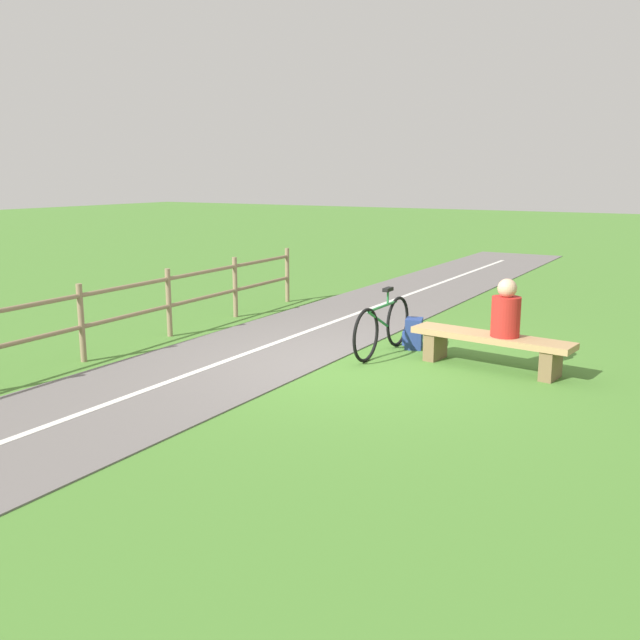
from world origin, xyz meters
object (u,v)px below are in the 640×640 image
at_px(bicycle, 383,327).
at_px(backpack, 413,334).
at_px(bench, 491,344).
at_px(person_seated, 506,312).

distance_m(bicycle, backpack, 0.57).
height_order(bench, bicycle, bicycle).
bearing_deg(bench, backpack, -14.13).
bearing_deg(person_seated, bench, 0.00).
xyz_separation_m(bench, person_seated, (-0.18, 0.02, 0.44)).
distance_m(person_seated, bicycle, 1.73).
xyz_separation_m(bench, backpack, (1.26, -0.48, -0.10)).
xyz_separation_m(bench, bicycle, (1.51, 0.00, 0.06)).
distance_m(person_seated, backpack, 1.62).
bearing_deg(bicycle, person_seated, 88.80).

